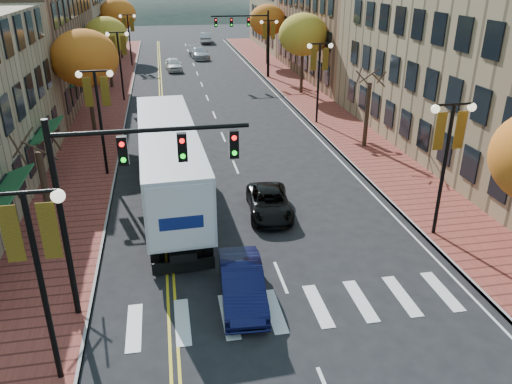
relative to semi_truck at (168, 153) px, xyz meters
name	(u,v)px	position (x,y,z in m)	size (l,w,h in m)	color
ground	(309,347)	(3.98, -12.56, -2.39)	(200.00, 200.00, 0.00)	black
sidewalk_left	(106,106)	(-5.02, 19.94, -2.31)	(4.00, 85.00, 0.15)	brown
sidewalk_right	(305,97)	(12.98, 19.94, -2.31)	(4.00, 85.00, 0.15)	brown
building_left_mid	(6,38)	(-13.02, 23.44, 3.11)	(12.00, 24.00, 11.00)	brown
building_left_far	(58,20)	(-13.02, 48.44, 2.36)	(12.00, 26.00, 9.50)	#9E8966
building_right_mid	(367,28)	(22.48, 29.44, 2.61)	(15.00, 24.00, 10.00)	brown
building_right_far	(311,9)	(22.48, 51.44, 3.11)	(15.00, 20.00, 11.00)	#9E8966
tree_left_a	(47,200)	(-5.02, -4.56, -0.14)	(0.28, 0.28, 4.20)	#382619
tree_left_b	(85,58)	(-5.02, 11.44, 3.06)	(4.48, 4.48, 7.21)	#382619
tree_left_c	(106,36)	(-5.02, 27.44, 2.67)	(4.16, 4.16, 6.69)	#382619
tree_left_d	(118,14)	(-5.02, 45.44, 3.22)	(4.61, 4.61, 7.42)	#382619
tree_right_b	(367,115)	(12.98, 5.44, -0.14)	(0.28, 0.28, 4.20)	#382619
tree_right_c	(303,35)	(12.98, 21.44, 3.06)	(4.48, 4.48, 7.21)	#382619
tree_right_d	(267,20)	(12.98, 37.44, 2.90)	(4.35, 4.35, 7.00)	#382619
lamp_left_a	(35,253)	(-3.52, -12.56, 1.91)	(1.96, 0.36, 6.05)	black
lamp_left_b	(98,103)	(-3.52, 3.44, 1.91)	(1.96, 0.36, 6.05)	black
lamp_left_c	(119,53)	(-3.52, 21.44, 1.91)	(1.96, 0.36, 6.05)	black
lamp_left_d	(129,30)	(-3.52, 39.44, 1.91)	(1.96, 0.36, 6.05)	black
lamp_right_a	(448,145)	(11.48, -6.56, 1.91)	(1.96, 0.36, 6.05)	black
lamp_right_b	(319,68)	(11.48, 11.44, 1.91)	(1.96, 0.36, 6.05)	black
lamp_right_c	(269,37)	(11.48, 29.44, 1.91)	(1.96, 0.36, 6.05)	black
traffic_mast_near	(120,181)	(-1.50, -9.56, 2.54)	(6.10, 0.35, 7.00)	black
traffic_mast_far	(250,32)	(9.45, 29.44, 2.54)	(6.10, 0.34, 7.00)	black
semi_truck	(168,153)	(0.00, 0.00, 0.00)	(3.25, 16.41, 4.08)	black
navy_sedan	(242,284)	(2.28, -9.72, -1.68)	(1.49, 4.28, 1.41)	#0D0F35
black_suv	(269,203)	(4.68, -3.09, -1.78)	(1.99, 4.32, 1.20)	black
car_far_white	(173,64)	(1.41, 35.70, -1.66)	(1.72, 4.27, 1.46)	silver
car_far_silver	(199,53)	(5.06, 43.68, -1.63)	(2.11, 5.18, 1.50)	#B0B1B8
car_far_oncoming	(206,38)	(7.37, 58.95, -1.59)	(1.69, 4.84, 1.59)	#B4B4BC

